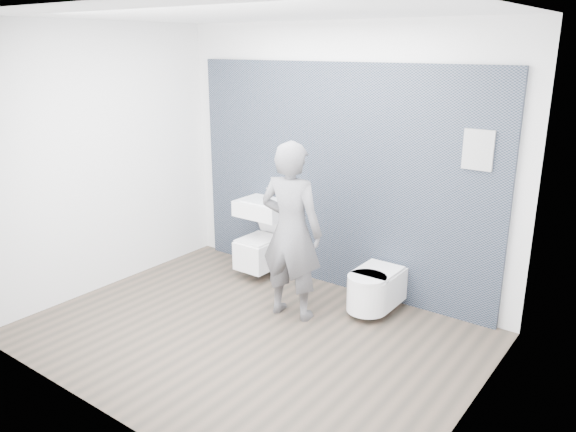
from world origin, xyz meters
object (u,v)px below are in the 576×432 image
Objects in this scene: visitor at (291,231)px; toilet_rounded at (374,289)px; toilet_square at (261,250)px; washbasin at (264,208)px.

toilet_rounded is at bearing -147.21° from visitor.
visitor is at bearing -34.74° from toilet_square.
toilet_rounded is 1.03m from visitor.
washbasin is at bearing 175.16° from toilet_rounded.
washbasin is 0.85× the size of toilet_rounded.
visitor is (-0.63, -0.53, 0.62)m from toilet_rounded.
visitor is at bearing -139.91° from toilet_rounded.
toilet_square is 1.07× the size of toilet_rounded.
toilet_square reaches higher than toilet_rounded.
washbasin is at bearing 90.00° from toilet_square.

